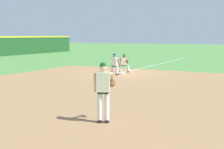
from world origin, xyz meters
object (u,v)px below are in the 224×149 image
Objects in this scene: first_baseman at (124,62)px; baseball at (114,88)px; baserunner at (115,63)px; pitcher at (104,88)px; first_base_bag at (121,73)px.

baseball is at bearing -158.45° from first_baseman.
baseball is 0.05× the size of baserunner.
baseball is 6.13m from pitcher.
pitcher is (-11.51, -5.15, 1.01)m from first_base_bag.
first_base_bag is 12.65m from pitcher.
baserunner is at bearing 26.03° from pitcher.
pitcher is at bearing -155.01° from baseball.
pitcher is (-5.48, -2.55, 1.02)m from baseball.
baserunner is (-1.60, -0.04, 0.06)m from first_baseman.
first_base_bag is 0.91m from first_baseman.
first_base_bag reaches higher than baseball.
baseball is at bearing -152.86° from baserunner.
first_baseman is 0.92× the size of baserunner.
first_base_bag is 0.28× the size of first_baseman.
baseball is 0.04× the size of pitcher.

